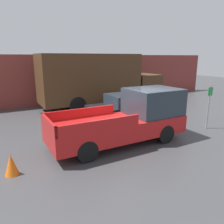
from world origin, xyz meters
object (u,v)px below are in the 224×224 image
parking_sign (209,104)px  traffic_cone (11,165)px  car (128,106)px  delivery_truck (98,79)px  pickup_truck (130,118)px

parking_sign → traffic_cone: (-8.75, -0.08, -0.88)m
car → parking_sign: parking_sign is taller
car → parking_sign: (2.50, -3.23, 0.46)m
delivery_truck → parking_sign: size_ratio=4.07×
parking_sign → car: bearing=127.8°
parking_sign → traffic_cone: bearing=-179.5°
pickup_truck → car: (1.72, 2.77, -0.23)m
pickup_truck → parking_sign: (4.22, -0.46, 0.23)m
delivery_truck → parking_sign: delivery_truck is taller
pickup_truck → traffic_cone: bearing=-173.2°
pickup_truck → delivery_truck: bearing=75.7°
traffic_cone → parking_sign: bearing=0.5°
pickup_truck → parking_sign: size_ratio=2.60×
pickup_truck → delivery_truck: (1.63, 6.37, 0.95)m
pickup_truck → car: bearing=58.2°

